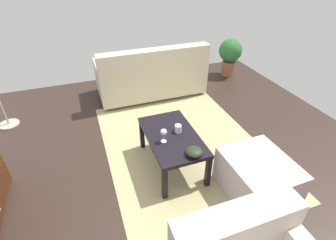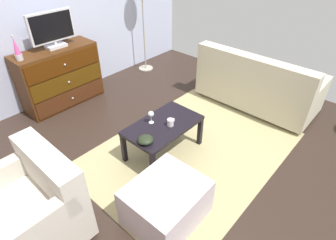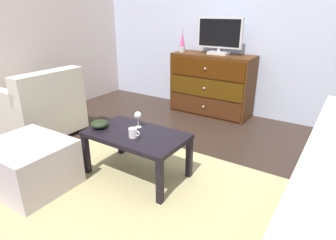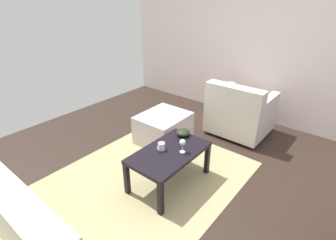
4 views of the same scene
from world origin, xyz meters
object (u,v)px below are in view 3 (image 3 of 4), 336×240
Objects in this scene: armchair at (41,109)px; ottoman at (30,165)px; dresser at (212,85)px; coffee_table at (136,139)px; tv at (220,35)px; mug at (133,133)px; bowl_decorative at (100,124)px; wine_glass at (138,116)px; lava_lamp at (182,42)px.

armchair is 1.20× the size of ottoman.
dresser is 1.30× the size of coffee_table.
mug is (0.15, -2.08, -0.68)m from tv.
coffee_table is 5.44× the size of bowl_decorative.
ottoman is (-0.57, -2.66, -0.94)m from tv.
coffee_table is 8.01× the size of mug.
mug is 0.96m from ottoman.
coffee_table is 1.30× the size of ottoman.
tv is 3.88× the size of bowl_decorative.
wine_glass is 0.19× the size of armchair.
bowl_decorative reaches higher than ottoman.
bowl_decorative is 0.70m from ottoman.
tv is 2.15m from coffee_table.
ottoman is at bearing -135.70° from coffee_table.
ottoman is at bearing -39.24° from armchair.
coffee_table is at bearing -59.18° from wine_glass.
lava_lamp is at bearing -173.13° from tv.
lava_lamp is at bearing 108.24° from wine_glass.
mug is 0.68× the size of bowl_decorative.
dresser is at bearing -160.40° from tv.
mug reaches higher than coffee_table.
bowl_decorative is at bearing -97.15° from tv.
tv is 5.71× the size of mug.
bowl_decorative is at bearing -144.81° from wine_glass.
tv reaches higher than ottoman.
wine_glass reaches higher than bowl_decorative.
lava_lamp is 1.97m from wine_glass.
dresser reaches higher than coffee_table.
armchair is (-1.51, -0.04, -0.20)m from wine_glass.
mug is (0.71, -2.01, -0.56)m from lava_lamp.
tv is 2.88m from ottoman.
bowl_decorative is at bearing -7.91° from armchair.
bowl_decorative is at bearing -81.62° from lava_lamp.
tv reaches higher than coffee_table.
wine_glass is 1.52m from armchair.
tv is at bearing 52.50° from armchair.
armchair reaches higher than coffee_table.
coffee_table is 5.81× the size of wine_glass.
mug is 0.14× the size of armchair.
lava_lamp is 2.10× the size of wine_glass.
armchair reaches higher than ottoman.
mug is (0.04, -0.08, 0.10)m from coffee_table.
ottoman is at bearing -90.14° from lava_lamp.
wine_glass is at bearing -71.76° from lava_lamp.
tv reaches higher than armchair.
tv is 0.71× the size of coffee_table.
armchair is (-1.58, 0.08, -0.03)m from coffee_table.
bowl_decorative is (-0.26, -2.09, -0.68)m from tv.
bowl_decorative is at bearing 62.04° from ottoman.
armchair reaches higher than bowl_decorative.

